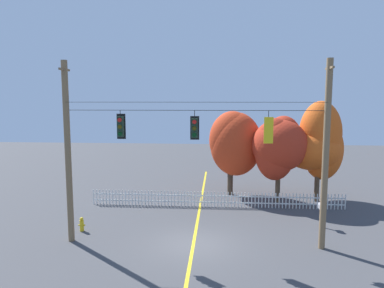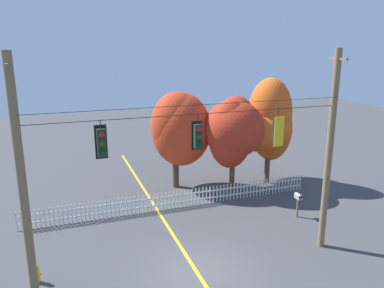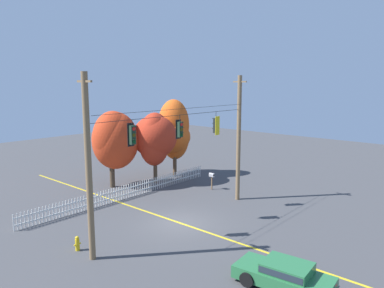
# 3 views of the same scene
# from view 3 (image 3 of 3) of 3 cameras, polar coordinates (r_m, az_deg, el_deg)

# --- Properties ---
(ground) EXTENTS (80.00, 80.00, 0.00)m
(ground) POSITION_cam_3_polar(r_m,az_deg,el_deg) (23.24, -1.90, -12.08)
(ground) COLOR #424244
(lane_centerline_stripe) EXTENTS (0.16, 36.00, 0.01)m
(lane_centerline_stripe) POSITION_cam_3_polar(r_m,az_deg,el_deg) (23.24, -1.90, -12.07)
(lane_centerline_stripe) COLOR gold
(lane_centerline_stripe) RESTS_ON ground
(signal_support_span) EXTENTS (12.76, 1.10, 9.04)m
(signal_support_span) POSITION_cam_3_polar(r_m,az_deg,el_deg) (21.97, -1.97, -0.89)
(signal_support_span) COLOR brown
(signal_support_span) RESTS_ON ground
(traffic_signal_southbound_primary) EXTENTS (0.43, 0.38, 1.41)m
(traffic_signal_southbound_primary) POSITION_cam_3_polar(r_m,az_deg,el_deg) (19.39, -9.22, 1.41)
(traffic_signal_southbound_primary) COLOR black
(traffic_signal_westbound_side) EXTENTS (0.43, 0.38, 1.42)m
(traffic_signal_westbound_side) POSITION_cam_3_polar(r_m,az_deg,el_deg) (21.83, -1.90, 2.28)
(traffic_signal_westbound_side) COLOR black
(traffic_signal_eastbound_side) EXTENTS (0.43, 0.38, 1.54)m
(traffic_signal_eastbound_side) POSITION_cam_3_polar(r_m,az_deg,el_deg) (24.46, 3.73, 2.88)
(traffic_signal_eastbound_side) COLOR black
(white_picket_fence) EXTENTS (16.83, 0.06, 1.03)m
(white_picket_fence) POSITION_cam_3_polar(r_m,az_deg,el_deg) (28.22, -9.91, -7.18)
(white_picket_fence) COLOR silver
(white_picket_fence) RESTS_ON ground
(autumn_maple_near_fence) EXTENTS (3.88, 3.74, 6.30)m
(autumn_maple_near_fence) POSITION_cam_3_polar(r_m,az_deg,el_deg) (30.66, -11.87, 0.72)
(autumn_maple_near_fence) COLOR #473828
(autumn_maple_near_fence) RESTS_ON ground
(autumn_maple_mid) EXTENTS (3.81, 3.69, 6.02)m
(autumn_maple_mid) POSITION_cam_3_polar(r_m,az_deg,el_deg) (31.36, -5.78, 1.11)
(autumn_maple_mid) COLOR brown
(autumn_maple_mid) RESTS_ON ground
(autumn_oak_far_east) EXTENTS (4.19, 3.94, 7.05)m
(autumn_oak_far_east) POSITION_cam_3_polar(r_m,az_deg,el_deg) (33.77, -3.14, 1.72)
(autumn_oak_far_east) COLOR brown
(autumn_oak_far_east) RESTS_ON ground
(parked_car) EXTENTS (2.17, 4.21, 1.15)m
(parked_car) POSITION_cam_3_polar(r_m,az_deg,el_deg) (16.84, 14.07, -18.94)
(parked_car) COLOR #286B3D
(parked_car) RESTS_ON ground
(fire_hydrant) EXTENTS (0.38, 0.22, 0.77)m
(fire_hydrant) POSITION_cam_3_polar(r_m,az_deg,el_deg) (20.48, -17.28, -14.44)
(fire_hydrant) COLOR gold
(fire_hydrant) RESTS_ON ground
(roadside_mailbox) EXTENTS (0.25, 0.44, 1.37)m
(roadside_mailbox) POSITION_cam_3_polar(r_m,az_deg,el_deg) (29.80, 3.08, -4.96)
(roadside_mailbox) COLOR brown
(roadside_mailbox) RESTS_ON ground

